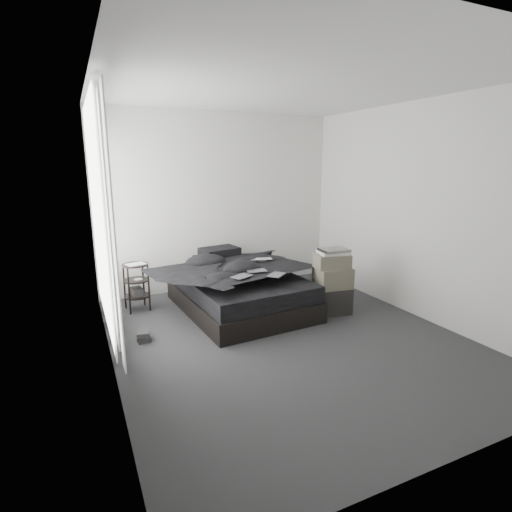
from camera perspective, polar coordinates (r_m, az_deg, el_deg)
name	(u,v)px	position (r m, az deg, el deg)	size (l,w,h in m)	color
floor	(286,337)	(4.50, 4.35, -11.47)	(3.60, 4.20, 0.01)	#303133
ceiling	(291,85)	(4.16, 5.03, 23.17)	(3.60, 4.20, 0.01)	white
wall_back	(220,202)	(6.04, -5.22, 7.65)	(3.60, 0.01, 2.60)	silver
wall_front	(471,267)	(2.56, 28.39, -1.41)	(3.60, 0.01, 2.60)	silver
wall_left	(102,232)	(3.62, -21.08, 3.16)	(0.01, 4.20, 2.60)	silver
wall_right	(418,211)	(5.25, 22.15, 5.92)	(0.01, 4.20, 2.60)	silver
window_left	(97,214)	(4.50, -21.72, 5.55)	(0.02, 2.00, 2.30)	white
curtain_left	(103,221)	(4.51, -21.01, 4.73)	(0.06, 2.12, 2.48)	white
bed	(240,300)	(5.26, -2.24, -6.27)	(1.40, 1.85, 0.25)	black
mattress	(240,283)	(5.19, -2.26, -3.93)	(1.35, 1.80, 0.20)	black
duvet	(242,269)	(5.09, -2.06, -1.83)	(1.37, 1.58, 0.22)	black
pillow_lower	(215,260)	(5.76, -5.86, -0.59)	(0.56, 0.38, 0.13)	black
pillow_upper	(219,252)	(5.74, -5.24, 0.62)	(0.52, 0.36, 0.12)	black
laptop	(262,255)	(5.30, 0.80, 0.09)	(0.30, 0.19, 0.02)	silver
comic_a	(242,271)	(4.58, -2.06, -2.11)	(0.23, 0.15, 0.01)	black
comic_b	(257,265)	(4.81, 0.09, -1.27)	(0.23, 0.15, 0.01)	black
comic_c	(277,268)	(4.64, 2.96, -1.76)	(0.23, 0.15, 0.01)	black
side_stand	(137,287)	(5.40, -16.70, -4.31)	(0.33, 0.33, 0.61)	black
papers	(136,264)	(5.32, -16.80, -1.15)	(0.23, 0.17, 0.01)	white
floor_books	(143,335)	(4.55, -15.81, -10.85)	(0.12, 0.18, 0.12)	black
box_lower	(331,299)	(5.23, 10.63, -6.12)	(0.45, 0.35, 0.33)	black
box_mid	(333,277)	(5.14, 10.92, -3.03)	(0.42, 0.33, 0.26)	#635E4E
box_upper	(332,261)	(5.08, 10.78, -0.67)	(0.40, 0.33, 0.18)	#635E4E
art_book_white	(333,252)	(5.06, 10.93, 0.51)	(0.34, 0.28, 0.03)	silver
art_book_snake	(334,250)	(5.05, 11.09, 0.85)	(0.33, 0.27, 0.03)	silver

